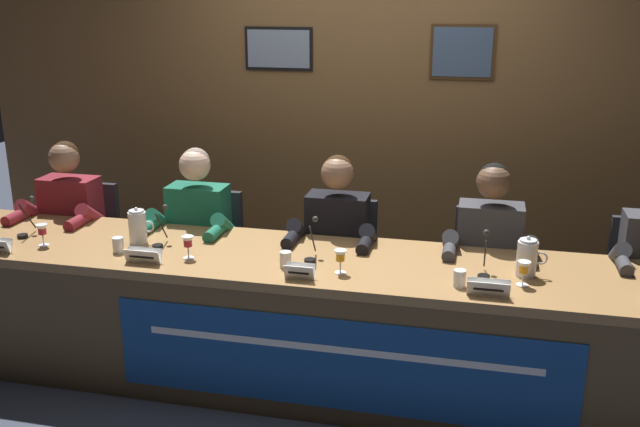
# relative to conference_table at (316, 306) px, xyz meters

# --- Properties ---
(ground_plane) EXTENTS (12.00, 12.00, 0.00)m
(ground_plane) POSITION_rel_conference_table_xyz_m (-0.00, 0.12, -0.53)
(ground_plane) COLOR #383D4C
(wall_back_panelled) EXTENTS (5.89, 0.14, 2.60)m
(wall_back_panelled) POSITION_rel_conference_table_xyz_m (-0.00, 1.65, 0.77)
(wall_back_panelled) COLOR brown
(wall_back_panelled) RESTS_ON ground_plane
(conference_table) EXTENTS (4.69, 0.80, 0.75)m
(conference_table) POSITION_rel_conference_table_xyz_m (0.00, 0.00, 0.00)
(conference_table) COLOR olive
(conference_table) RESTS_ON ground_plane
(chair_far_left) EXTENTS (0.44, 0.45, 0.88)m
(chair_far_left) POSITION_rel_conference_table_xyz_m (-1.76, 0.70, -0.10)
(chair_far_left) COLOR black
(chair_far_left) RESTS_ON ground_plane
(panelist_far_left) EXTENTS (0.51, 0.48, 1.21)m
(panelist_far_left) POSITION_rel_conference_table_xyz_m (-1.76, 0.51, 0.17)
(panelist_far_left) COLOR black
(panelist_far_left) RESTS_ON ground_plane
(juice_glass_far_left) EXTENTS (0.06, 0.06, 0.12)m
(juice_glass_far_left) POSITION_rel_conference_table_xyz_m (-1.56, -0.03, 0.31)
(juice_glass_far_left) COLOR white
(juice_glass_far_left) RESTS_ON conference_table
(microphone_far_left) EXTENTS (0.06, 0.17, 0.22)m
(microphone_far_left) POSITION_rel_conference_table_xyz_m (-1.75, 0.10, 0.30)
(microphone_far_left) COLOR black
(microphone_far_left) RESTS_ON conference_table
(chair_left) EXTENTS (0.44, 0.45, 0.88)m
(chair_left) POSITION_rel_conference_table_xyz_m (-0.88, 0.70, -0.10)
(chair_left) COLOR black
(chair_left) RESTS_ON ground_plane
(panelist_left) EXTENTS (0.51, 0.48, 1.21)m
(panelist_left) POSITION_rel_conference_table_xyz_m (-0.88, 0.51, 0.17)
(panelist_left) COLOR black
(panelist_left) RESTS_ON ground_plane
(nameplate_left) EXTENTS (0.19, 0.06, 0.08)m
(nameplate_left) POSITION_rel_conference_table_xyz_m (-0.89, -0.15, 0.26)
(nameplate_left) COLOR white
(nameplate_left) RESTS_ON conference_table
(juice_glass_left) EXTENTS (0.06, 0.06, 0.12)m
(juice_glass_left) POSITION_rel_conference_table_xyz_m (-0.69, -0.03, 0.31)
(juice_glass_left) COLOR white
(juice_glass_left) RESTS_ON conference_table
(water_cup_left) EXTENTS (0.06, 0.06, 0.08)m
(water_cup_left) POSITION_rel_conference_table_xyz_m (-1.10, -0.04, 0.26)
(water_cup_left) COLOR silver
(water_cup_left) RESTS_ON conference_table
(microphone_left) EXTENTS (0.06, 0.17, 0.22)m
(microphone_left) POSITION_rel_conference_table_xyz_m (-0.92, 0.11, 0.30)
(microphone_left) COLOR black
(microphone_left) RESTS_ON conference_table
(chair_center) EXTENTS (0.44, 0.45, 0.88)m
(chair_center) POSITION_rel_conference_table_xyz_m (-0.00, 0.70, -0.10)
(chair_center) COLOR black
(chair_center) RESTS_ON ground_plane
(panelist_center) EXTENTS (0.51, 0.48, 1.21)m
(panelist_center) POSITION_rel_conference_table_xyz_m (-0.00, 0.51, 0.17)
(panelist_center) COLOR black
(panelist_center) RESTS_ON ground_plane
(nameplate_center) EXTENTS (0.15, 0.06, 0.08)m
(nameplate_center) POSITION_rel_conference_table_xyz_m (-0.04, -0.18, 0.26)
(nameplate_center) COLOR white
(nameplate_center) RESTS_ON conference_table
(juice_glass_center) EXTENTS (0.06, 0.06, 0.12)m
(juice_glass_center) POSITION_rel_conference_table_xyz_m (0.14, -0.06, 0.31)
(juice_glass_center) COLOR white
(juice_glass_center) RESTS_ON conference_table
(water_cup_center) EXTENTS (0.06, 0.06, 0.08)m
(water_cup_center) POSITION_rel_conference_table_xyz_m (-0.15, -0.04, 0.26)
(water_cup_center) COLOR silver
(water_cup_center) RESTS_ON conference_table
(microphone_center) EXTENTS (0.06, 0.17, 0.22)m
(microphone_center) POSITION_rel_conference_table_xyz_m (-0.04, 0.09, 0.30)
(microphone_center) COLOR black
(microphone_center) RESTS_ON conference_table
(chair_right) EXTENTS (0.44, 0.45, 0.88)m
(chair_right) POSITION_rel_conference_table_xyz_m (0.87, 0.70, -0.10)
(chair_right) COLOR black
(chair_right) RESTS_ON ground_plane
(panelist_right) EXTENTS (0.51, 0.48, 1.21)m
(panelist_right) POSITION_rel_conference_table_xyz_m (0.87, 0.51, 0.17)
(panelist_right) COLOR black
(panelist_right) RESTS_ON ground_plane
(nameplate_right) EXTENTS (0.20, 0.06, 0.08)m
(nameplate_right) POSITION_rel_conference_table_xyz_m (0.87, -0.18, 0.26)
(nameplate_right) COLOR white
(nameplate_right) RESTS_ON conference_table
(juice_glass_right) EXTENTS (0.06, 0.06, 0.12)m
(juice_glass_right) POSITION_rel_conference_table_xyz_m (1.03, -0.02, 0.31)
(juice_glass_right) COLOR white
(juice_glass_right) RESTS_ON conference_table
(water_cup_right) EXTENTS (0.06, 0.06, 0.08)m
(water_cup_right) POSITION_rel_conference_table_xyz_m (0.74, -0.10, 0.26)
(water_cup_right) COLOR silver
(water_cup_right) RESTS_ON conference_table
(microphone_right) EXTENTS (0.06, 0.17, 0.22)m
(microphone_right) POSITION_rel_conference_table_xyz_m (0.85, 0.07, 0.30)
(microphone_right) COLOR black
(microphone_right) RESTS_ON conference_table
(water_pitcher_left_side) EXTENTS (0.15, 0.10, 0.21)m
(water_pitcher_left_side) POSITION_rel_conference_table_xyz_m (-1.06, 0.13, 0.32)
(water_pitcher_left_side) COLOR silver
(water_pitcher_left_side) RESTS_ON conference_table
(water_pitcher_right_side) EXTENTS (0.15, 0.10, 0.21)m
(water_pitcher_right_side) POSITION_rel_conference_table_xyz_m (1.05, 0.12, 0.32)
(water_pitcher_right_side) COLOR silver
(water_pitcher_right_side) RESTS_ON conference_table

